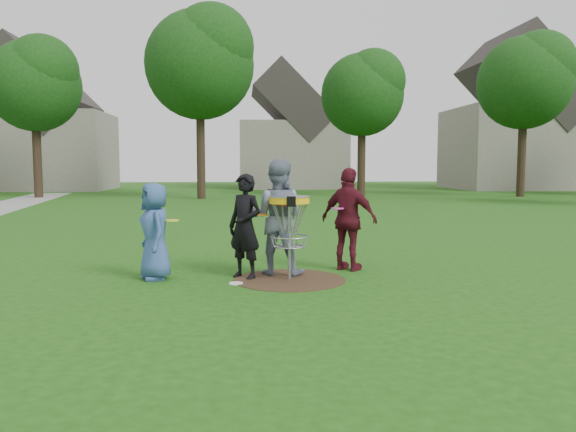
{
  "coord_description": "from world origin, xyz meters",
  "views": [
    {
      "loc": [
        -0.72,
        -8.83,
        1.85
      ],
      "look_at": [
        0.0,
        0.3,
        1.0
      ],
      "focal_mm": 35.0,
      "sensor_mm": 36.0,
      "label": 1
    }
  ],
  "objects": [
    {
      "name": "house_row",
      "position": [
        4.78,
        33.07,
        4.14
      ],
      "size": [
        44.5,
        10.65,
        11.62
      ],
      "color": "gray",
      "rests_on": "ground"
    },
    {
      "name": "tree_row",
      "position": [
        0.44,
        20.67,
        6.21
      ],
      "size": [
        51.2,
        17.42,
        9.9
      ],
      "color": "#38281C",
      "rests_on": "ground"
    },
    {
      "name": "player_grey",
      "position": [
        -0.17,
        0.49,
        0.96
      ],
      "size": [
        1.1,
        0.95,
        1.93
      ],
      "primitive_type": "imported",
      "rotation": [
        0.0,
        0.0,
        2.87
      ],
      "color": "slate",
      "rests_on": "ground"
    },
    {
      "name": "player_blue",
      "position": [
        -2.15,
        0.23,
        0.78
      ],
      "size": [
        0.74,
        0.89,
        1.55
      ],
      "primitive_type": "imported",
      "rotation": [
        0.0,
        0.0,
        -1.18
      ],
      "color": "#33538E",
      "rests_on": "ground"
    },
    {
      "name": "player_maroon",
      "position": [
        1.1,
        0.74,
        0.9
      ],
      "size": [
        1.09,
        1.0,
        1.79
      ],
      "primitive_type": "imported",
      "rotation": [
        0.0,
        0.0,
        2.46
      ],
      "color": "#54131F",
      "rests_on": "ground"
    },
    {
      "name": "disc_on_grass",
      "position": [
        -0.85,
        -0.25,
        0.01
      ],
      "size": [
        0.22,
        0.22,
        0.02
      ],
      "primitive_type": "cylinder",
      "color": "white",
      "rests_on": "ground"
    },
    {
      "name": "ground",
      "position": [
        0.0,
        0.0,
        0.0
      ],
      "size": [
        100.0,
        100.0,
        0.0
      ],
      "primitive_type": "plane",
      "color": "#19470F",
      "rests_on": "ground"
    },
    {
      "name": "held_discs",
      "position": [
        -0.38,
        0.28,
        1.07
      ],
      "size": [
        2.95,
        0.67,
        0.25
      ],
      "color": "#F2F31B",
      "rests_on": "ground"
    },
    {
      "name": "player_black",
      "position": [
        -0.71,
        0.21,
        0.85
      ],
      "size": [
        0.73,
        0.71,
        1.7
      ],
      "primitive_type": "imported",
      "rotation": [
        0.0,
        0.0,
        -0.7
      ],
      "color": "black",
      "rests_on": "ground"
    },
    {
      "name": "dirt_patch",
      "position": [
        0.0,
        0.0,
        0.0
      ],
      "size": [
        1.8,
        1.8,
        0.01
      ],
      "primitive_type": "cylinder",
      "color": "#47331E",
      "rests_on": "ground"
    },
    {
      "name": "disc_golf_basket",
      "position": [
        0.0,
        -0.0,
        1.02
      ],
      "size": [
        0.66,
        0.67,
        1.38
      ],
      "color": "#9EA0A5",
      "rests_on": "ground"
    }
  ]
}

